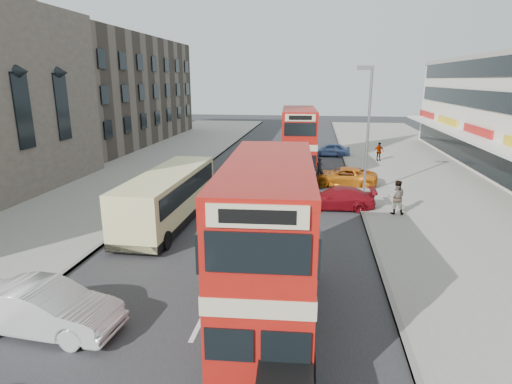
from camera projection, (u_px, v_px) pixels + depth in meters
The scene contains 18 objects.
ground at pixel (179, 366), 11.10m from camera, with size 160.00×160.00×0.00m, color #28282B.
road_surface at pixel (267, 184), 30.22m from camera, with size 12.00×90.00×0.01m, color #28282B.
pavement_right at pixel (442, 189), 28.57m from camera, with size 12.00×90.00×0.15m, color gray.
pavement_left at pixel (110, 178), 31.83m from camera, with size 12.00×90.00×0.15m, color gray.
kerb_left at pixel (185, 181), 31.03m from camera, with size 0.20×90.00×0.16m, color gray.
kerb_right at pixel (353, 186), 29.37m from camera, with size 0.20×90.00×0.16m, color gray.
brick_terrace at pixel (98, 91), 48.86m from camera, with size 14.00×28.00×12.00m, color #66594C.
street_lamp at pixel (367, 121), 26.18m from camera, with size 1.00×0.20×8.12m.
bus_main at pixel (269, 245), 12.39m from camera, with size 2.88×9.00×4.93m.
bus_second at pixel (299, 142), 32.58m from camera, with size 3.01×9.12×4.99m.
coach at pixel (169, 195), 21.89m from camera, with size 2.56×9.46×2.50m.
car_left_front at pixel (45, 308), 12.44m from camera, with size 1.60×4.58×1.51m, color silver.
car_right_a at pixel (337, 198), 24.39m from camera, with size 1.78×4.38×1.27m, color maroon.
car_right_b at pixel (343, 177), 29.73m from camera, with size 2.17×4.71×1.31m, color orange.
car_right_c at pixel (330, 150), 41.11m from camera, with size 1.55×3.84×1.31m, color #6082C1.
pedestrian_near at pixel (396, 197), 22.92m from camera, with size 0.70×0.48×1.91m, color gray.
pedestrian_far at pixel (379, 151), 38.07m from camera, with size 0.98×0.41×1.66m, color gray.
cyclist at pixel (319, 176), 29.73m from camera, with size 0.62×1.58×2.01m.
Camera 1 is at (3.35, -9.14, 7.33)m, focal length 29.46 mm.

